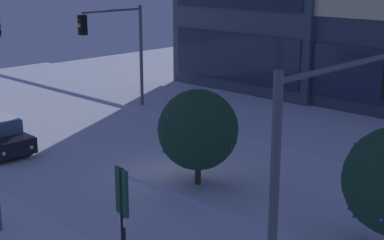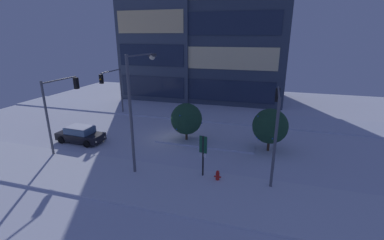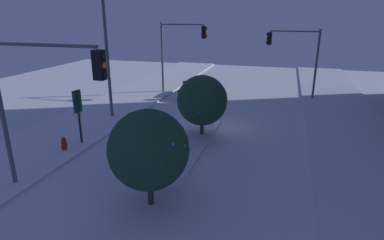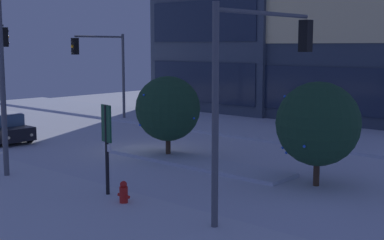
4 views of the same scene
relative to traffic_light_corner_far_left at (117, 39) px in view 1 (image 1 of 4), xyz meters
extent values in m
plane|color=silver|center=(9.36, -4.71, -3.98)|extent=(52.00, 52.00, 0.00)
cube|color=silver|center=(9.36, 3.49, -3.91)|extent=(52.00, 5.20, 0.14)
cube|color=silver|center=(12.41, -5.29, -3.91)|extent=(9.00, 1.80, 0.14)
cube|color=#232D42|center=(9.29, 8.62, -1.81)|extent=(18.49, 0.10, 2.89)
cube|color=#232D42|center=(1.20, 8.25, -1.74)|extent=(9.74, 0.10, 2.98)
sphere|color=#F9E5B2|center=(3.50, -7.45, -3.48)|extent=(0.16, 0.16, 0.16)
sphere|color=#F9E5B2|center=(3.44, -8.67, -3.48)|extent=(0.16, 0.16, 0.16)
cylinder|color=black|center=(2.76, -7.13, -3.65)|extent=(0.67, 0.25, 0.66)
cylinder|color=#565960|center=(0.00, 1.69, -1.13)|extent=(0.18, 0.18, 5.68)
cylinder|color=#565960|center=(0.00, -0.21, 1.51)|extent=(0.12, 3.81, 0.12)
cube|color=black|center=(0.00, -2.12, 0.91)|extent=(0.32, 0.36, 1.00)
sphere|color=black|center=(0.00, -2.31, 1.23)|extent=(0.20, 0.20, 0.20)
sphere|color=orange|center=(0.00, -2.31, 0.91)|extent=(0.20, 0.20, 0.20)
sphere|color=black|center=(0.00, -2.31, 0.59)|extent=(0.20, 0.20, 0.20)
cylinder|color=#565960|center=(18.27, -11.11, -0.97)|extent=(0.18, 0.18, 6.01)
cylinder|color=#565960|center=(18.27, -8.86, 1.83)|extent=(0.12, 4.49, 0.12)
cylinder|color=black|center=(13.72, -10.99, -2.45)|extent=(0.12, 0.12, 3.05)
cube|color=#144C2D|center=(13.72, -10.99, -1.52)|extent=(0.55, 0.16, 1.20)
cube|color=white|center=(13.72, -10.99, -2.30)|extent=(0.44, 0.13, 0.24)
cylinder|color=#473323|center=(10.64, -5.02, -3.50)|extent=(0.22, 0.22, 0.95)
sphere|color=#1E4228|center=(10.64, -5.02, -1.81)|extent=(2.86, 2.86, 2.86)
sphere|color=blue|center=(12.04, -4.87, -2.13)|extent=(0.10, 0.10, 0.10)
sphere|color=blue|center=(9.25, -4.61, -1.85)|extent=(0.10, 0.10, 0.10)
sphere|color=blue|center=(10.09, -6.18, -2.47)|extent=(0.10, 0.10, 0.10)
sphere|color=blue|center=(9.46, -4.22, -1.53)|extent=(0.10, 0.10, 0.10)
sphere|color=blue|center=(10.45, -6.28, -1.13)|extent=(0.10, 0.10, 0.10)
sphere|color=blue|center=(9.59, -4.18, -1.27)|extent=(0.10, 0.10, 0.10)
sphere|color=blue|center=(18.24, -6.44, -2.34)|extent=(0.10, 0.10, 0.10)
sphere|color=blue|center=(17.19, -5.82, -2.78)|extent=(0.10, 0.10, 0.10)
sphere|color=blue|center=(16.96, -5.62, -0.83)|extent=(0.10, 0.10, 0.10)
sphere|color=blue|center=(16.98, -5.72, -2.65)|extent=(0.10, 0.10, 0.10)
camera|label=1|loc=(23.99, -19.23, 3.78)|focal=54.02mm
camera|label=2|loc=(17.63, -26.87, 5.48)|focal=24.72mm
camera|label=3|loc=(27.74, -0.63, 2.88)|focal=30.20mm
camera|label=4|loc=(26.85, -21.66, 0.92)|focal=49.72mm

